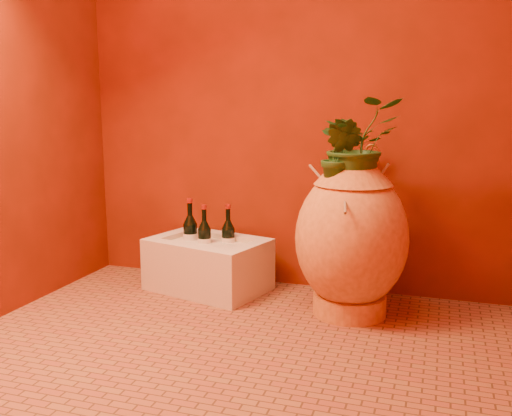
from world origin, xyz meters
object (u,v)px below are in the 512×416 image
(stone_basin, at_px, (208,265))
(wine_bottle_c, at_px, (190,236))
(wine_bottle_b, at_px, (205,241))
(wall_tap, at_px, (371,160))
(wine_bottle_a, at_px, (228,240))
(amphora, at_px, (351,237))

(stone_basin, relative_size, wine_bottle_c, 2.08)
(wine_bottle_b, relative_size, wall_tap, 1.79)
(wine_bottle_a, height_order, wall_tap, wall_tap)
(amphora, height_order, wine_bottle_b, amphora)
(stone_basin, bearing_deg, wine_bottle_a, 43.83)
(amphora, distance_m, wall_tap, 0.47)
(wine_bottle_b, xyz_separation_m, wall_tap, (0.92, 0.13, 0.49))
(wine_bottle_b, bearing_deg, wine_bottle_c, 157.51)
(amphora, xyz_separation_m, wine_bottle_c, (-0.99, 0.21, -0.11))
(stone_basin, xyz_separation_m, wine_bottle_b, (-0.03, 0.03, 0.14))
(amphora, bearing_deg, wine_bottle_b, 169.38)
(stone_basin, relative_size, wine_bottle_b, 2.24)
(amphora, height_order, wall_tap, wall_tap)
(wine_bottle_b, height_order, wine_bottle_c, wine_bottle_c)
(amphora, distance_m, wine_bottle_b, 0.90)
(wine_bottle_a, height_order, wine_bottle_b, same)
(amphora, bearing_deg, stone_basin, 170.75)
(amphora, bearing_deg, wall_tap, 80.66)
(wine_bottle_c, bearing_deg, wall_tap, 4.65)
(wine_bottle_b, bearing_deg, wall_tap, 8.02)
(wine_bottle_b, bearing_deg, stone_basin, -40.02)
(wine_bottle_a, distance_m, wine_bottle_c, 0.24)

